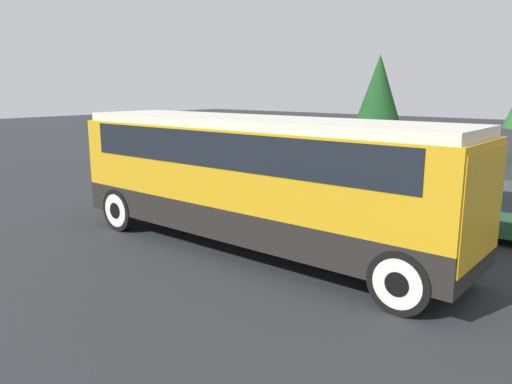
% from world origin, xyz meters
% --- Properties ---
extents(ground_plane, '(120.00, 120.00, 0.00)m').
position_xyz_m(ground_plane, '(0.00, 0.00, 0.00)').
color(ground_plane, '#26282B').
extents(tour_bus, '(10.51, 2.57, 3.29)m').
position_xyz_m(tour_bus, '(0.10, 0.00, 2.00)').
color(tour_bus, black).
rests_on(tour_bus, ground_plane).
extents(parked_car_near, '(4.52, 1.88, 1.45)m').
position_xyz_m(parked_car_near, '(4.64, 5.01, 0.71)').
color(parked_car_near, '#2D5638').
rests_on(parked_car_near, ground_plane).
extents(parked_car_mid, '(4.26, 1.89, 1.46)m').
position_xyz_m(parked_car_mid, '(-1.74, 6.04, 0.73)').
color(parked_car_mid, black).
rests_on(parked_car_mid, ground_plane).
extents(tree_center, '(2.92, 2.92, 6.10)m').
position_xyz_m(tree_center, '(-7.43, 21.50, 3.89)').
color(tree_center, brown).
rests_on(tree_center, ground_plane).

